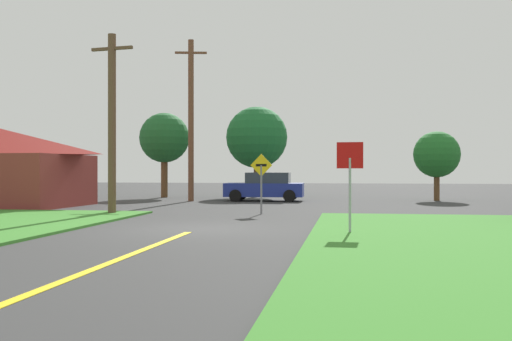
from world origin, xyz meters
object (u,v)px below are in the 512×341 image
object	(u,v)px
stop_sign	(350,170)
utility_pole_far	(191,119)
utility_pole_mid	(112,122)
pine_tree_center	(257,138)
car_approaching_junction	(265,187)
direction_sign	(261,177)
oak_tree_right	(437,155)
oak_tree_left	(164,138)

from	to	relation	value
stop_sign	utility_pole_far	xyz separation A→B (m)	(-8.86, 15.95, 2.89)
stop_sign	utility_pole_far	world-z (taller)	utility_pole_far
utility_pole_mid	utility_pole_far	size ratio (longest dim) A/B	0.79
stop_sign	utility_pole_far	distance (m)	18.47
pine_tree_center	car_approaching_junction	bearing A→B (deg)	-75.67
utility_pole_mid	direction_sign	bearing A→B (deg)	11.49
stop_sign	oak_tree_right	bearing A→B (deg)	-103.22
utility_pole_far	pine_tree_center	distance (m)	6.58
car_approaching_junction	utility_pole_far	xyz separation A→B (m)	(-4.13, -0.84, 3.86)
pine_tree_center	oak_tree_right	size ratio (longest dim) A/B	1.48
utility_pole_mid	oak_tree_left	bearing A→B (deg)	99.70
stop_sign	direction_sign	bearing A→B (deg)	-61.94
utility_pole_mid	oak_tree_right	bearing A→B (deg)	42.15
utility_pole_mid	oak_tree_right	size ratio (longest dim) A/B	1.79
stop_sign	oak_tree_left	world-z (taller)	oak_tree_left
car_approaching_junction	oak_tree_right	size ratio (longest dim) A/B	1.12
utility_pole_mid	oak_tree_left	size ratio (longest dim) A/B	1.32
utility_pole_mid	car_approaching_junction	bearing A→B (deg)	67.18
direction_sign	oak_tree_right	xyz separation A→B (m)	(8.48, 11.76, 1.15)
car_approaching_junction	utility_pole_mid	bearing A→B (deg)	65.90
utility_pole_far	utility_pole_mid	bearing A→B (deg)	-92.64
car_approaching_junction	oak_tree_left	bearing A→B (deg)	-26.34
car_approaching_junction	pine_tree_center	distance (m)	6.05
oak_tree_left	oak_tree_right	bearing A→B (deg)	-4.37
direction_sign	pine_tree_center	distance (m)	15.19
utility_pole_far	oak_tree_right	world-z (taller)	utility_pole_far
oak_tree_right	direction_sign	bearing A→B (deg)	-125.79
pine_tree_center	utility_pole_far	bearing A→B (deg)	-115.84
oak_tree_left	car_approaching_junction	bearing A→B (deg)	-25.07
stop_sign	pine_tree_center	distance (m)	22.74
car_approaching_junction	utility_pole_mid	xyz separation A→B (m)	(-4.60, -10.93, 2.88)
oak_tree_left	pine_tree_center	world-z (taller)	pine_tree_center
utility_pole_far	oak_tree_right	distance (m)	14.26
stop_sign	utility_pole_mid	bearing A→B (deg)	-30.54
oak_tree_left	pine_tree_center	distance (m)	6.00
direction_sign	car_approaching_junction	bearing A→B (deg)	97.13
stop_sign	direction_sign	size ratio (longest dim) A/B	1.05
utility_pole_far	oak_tree_left	world-z (taller)	utility_pole_far
oak_tree_right	pine_tree_center	bearing A→B (deg)	164.57
utility_pole_mid	pine_tree_center	distance (m)	16.31
stop_sign	pine_tree_center	bearing A→B (deg)	-73.01
oak_tree_right	utility_pole_far	bearing A→B (deg)	-168.37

